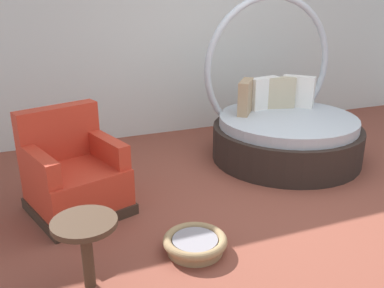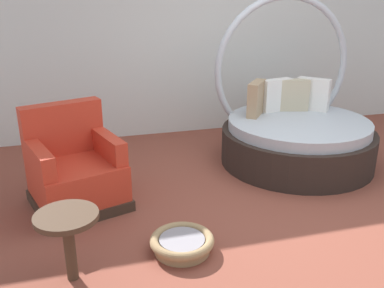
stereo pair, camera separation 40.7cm
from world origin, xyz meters
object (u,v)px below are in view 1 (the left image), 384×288
pet_basket (195,243)px  round_daybed (284,127)px  red_armchair (74,177)px  side_table (85,233)px

pet_basket → round_daybed: bearing=40.3°
red_armchair → pet_basket: bearing=-53.4°
round_daybed → side_table: bearing=-148.2°
pet_basket → side_table: bearing=-172.1°
red_armchair → pet_basket: 1.33m
pet_basket → side_table: (-0.84, -0.12, 0.35)m
side_table → red_armchair: bearing=87.1°
side_table → round_daybed: bearing=31.8°
pet_basket → red_armchair: bearing=126.6°
red_armchair → round_daybed: bearing=9.8°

